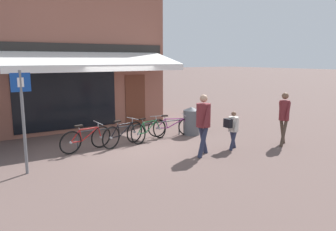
# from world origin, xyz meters

# --- Properties ---
(ground_plane) EXTENTS (160.00, 160.00, 0.00)m
(ground_plane) POSITION_xyz_m (0.00, 0.00, 0.00)
(ground_plane) COLOR brown
(shop_front) EXTENTS (6.87, 5.01, 5.38)m
(shop_front) POSITION_xyz_m (-0.56, 4.25, 2.69)
(shop_front) COLOR #8E5647
(shop_front) RESTS_ON ground_plane
(bike_rack_rail) EXTENTS (3.87, 0.04, 0.57)m
(bike_rack_rail) POSITION_xyz_m (0.14, 0.30, 0.48)
(bike_rack_rail) COLOR #47494F
(bike_rack_rail) RESTS_ON ground_plane
(bicycle_red) EXTENTS (1.72, 0.52, 0.86)m
(bicycle_red) POSITION_xyz_m (-1.57, 0.00, 0.38)
(bicycle_red) COLOR black
(bicycle_red) RESTS_ON ground_plane
(bicycle_black) EXTENTS (1.68, 0.69, 0.86)m
(bicycle_black) POSITION_xyz_m (-0.38, -0.04, 0.39)
(bicycle_black) COLOR black
(bicycle_black) RESTS_ON ground_plane
(bicycle_green) EXTENTS (1.71, 0.80, 0.84)m
(bicycle_green) POSITION_xyz_m (0.63, 0.07, 0.36)
(bicycle_green) COLOR black
(bicycle_green) RESTS_ON ground_plane
(bicycle_purple) EXTENTS (1.68, 0.73, 0.78)m
(bicycle_purple) POSITION_xyz_m (1.66, 0.23, 0.35)
(bicycle_purple) COLOR black
(bicycle_purple) RESTS_ON ground_plane
(pedestrian_adult) EXTENTS (0.60, 0.71, 1.78)m
(pedestrian_adult) POSITION_xyz_m (1.10, -2.24, 1.07)
(pedestrian_adult) COLOR #282D47
(pedestrian_adult) RESTS_ON ground_plane
(pedestrian_child) EXTENTS (0.51, 0.51, 1.19)m
(pedestrian_child) POSITION_xyz_m (2.27, -2.21, 0.72)
(pedestrian_child) COLOR #282D47
(pedestrian_child) RESTS_ON ground_plane
(pedestrian_second_adult) EXTENTS (0.55, 0.57, 1.72)m
(pedestrian_second_adult) POSITION_xyz_m (4.00, -2.72, 1.05)
(pedestrian_second_adult) COLOR #47382D
(pedestrian_second_adult) RESTS_ON ground_plane
(litter_bin) EXTENTS (0.61, 0.61, 1.02)m
(litter_bin) POSITION_xyz_m (2.40, 0.05, 0.51)
(litter_bin) COLOR #515459
(litter_bin) RESTS_ON ground_plane
(parking_sign) EXTENTS (0.44, 0.07, 2.49)m
(parking_sign) POSITION_xyz_m (-3.44, -1.13, 1.52)
(parking_sign) COLOR slate
(parking_sign) RESTS_ON ground_plane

